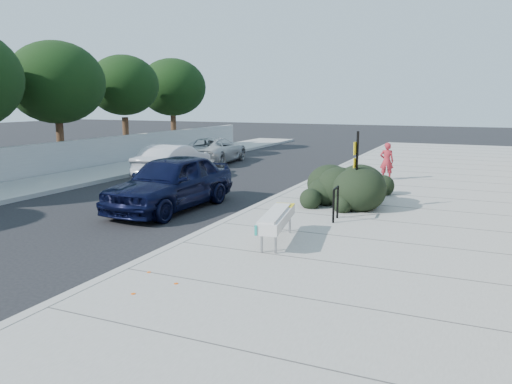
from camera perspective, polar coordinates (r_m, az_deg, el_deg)
ground at (r=11.74m, az=-8.75°, el=-6.35°), size 120.00×120.00×0.00m
sidewalk_near at (r=14.82m, az=21.27°, el=-3.12°), size 11.20×50.00×0.15m
sidewalk_far at (r=21.53m, az=-23.09°, el=0.81°), size 3.00×50.00×0.15m
curb_near at (r=16.02m, az=0.89°, el=-1.37°), size 0.22×50.00×0.17m
curb_far at (r=20.46m, az=-20.21°, el=0.57°), size 0.22×50.00×0.17m
far_wall at (r=22.70m, az=-26.15°, el=2.76°), size 0.30×40.00×1.50m
tree_far_d at (r=26.22m, az=-21.86°, el=11.52°), size 4.60×4.60×6.16m
tree_far_e at (r=29.95m, az=-14.90°, el=11.68°), size 4.00×4.00×5.90m
tree_far_f at (r=34.00m, az=-9.54°, el=11.71°), size 4.40×4.40×6.07m
bench at (r=11.44m, az=2.39°, el=-3.07°), size 0.86×2.36×0.69m
bike_rack at (r=13.63m, az=9.10°, el=-0.95°), size 0.10×0.63×0.92m
sign_post at (r=14.80m, az=11.40°, el=2.96°), size 0.12×0.27×2.35m
hedge at (r=16.42m, az=10.78°, el=1.46°), size 3.09×4.18×1.41m
sedan_navy at (r=15.74m, az=-9.71°, el=1.11°), size 2.21×5.09×1.71m
wagon_silver at (r=22.21m, az=-9.42°, el=3.52°), size 1.84×4.57×1.48m
suv_silver at (r=27.25m, az=-4.79°, el=4.81°), size 2.86×5.26×1.40m
pedestrian at (r=21.11m, az=14.71°, el=3.43°), size 0.61×0.46×1.52m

